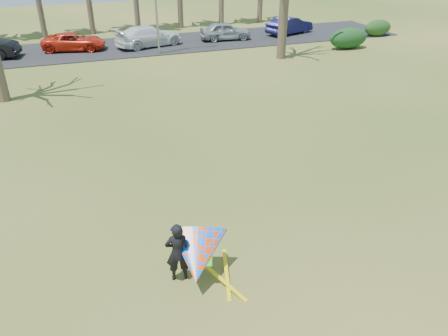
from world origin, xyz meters
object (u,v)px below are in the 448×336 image
object	(u,v)px
car_2	(74,42)
car_3	(149,36)
car_5	(290,25)
kite_flyer	(195,255)
car_4	(225,31)

from	to	relation	value
car_2	car_3	bearing A→B (deg)	-83.41
car_2	car_5	world-z (taller)	car_5
car_3	car_2	bearing A→B (deg)	68.26
car_2	car_3	size ratio (longest dim) A/B	0.87
car_5	kite_flyer	xyz separation A→B (m)	(-16.26, -26.60, 0.06)
car_3	kite_flyer	size ratio (longest dim) A/B	2.21
car_2	car_3	world-z (taller)	car_3
car_4	car_3	bearing A→B (deg)	95.44
car_3	car_5	bearing A→B (deg)	-104.05
car_2	kite_flyer	distance (m)	26.86
car_2	car_3	xyz separation A→B (m)	(5.60, -0.58, 0.13)
car_3	kite_flyer	distance (m)	26.50
car_3	kite_flyer	xyz separation A→B (m)	(-3.86, -26.22, 0.02)
car_2	car_5	distance (m)	18.00
car_5	car_2	bearing A→B (deg)	70.05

